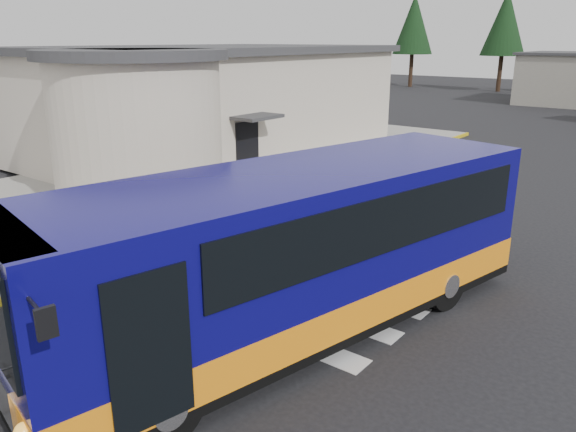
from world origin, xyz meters
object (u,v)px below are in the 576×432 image
Objects in this scene: transit_bus at (294,258)px; bollard at (20,239)px; pedestrian_b at (134,182)px; pedestrian_a at (74,227)px.

transit_bus reaches higher than bollard.
pedestrian_b is 1.55× the size of bollard.
bollard is (-0.71, -1.00, -0.18)m from pedestrian_a.
transit_bus is 6.29× the size of pedestrian_b.
pedestrian_a is 1.32× the size of bollard.
pedestrian_b reaches higher than bollard.
pedestrian_b is at bearing 173.62° from transit_bus.
pedestrian_a is 4.00m from pedestrian_b.
transit_bus is 9.75× the size of bollard.
transit_bus reaches higher than pedestrian_b.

